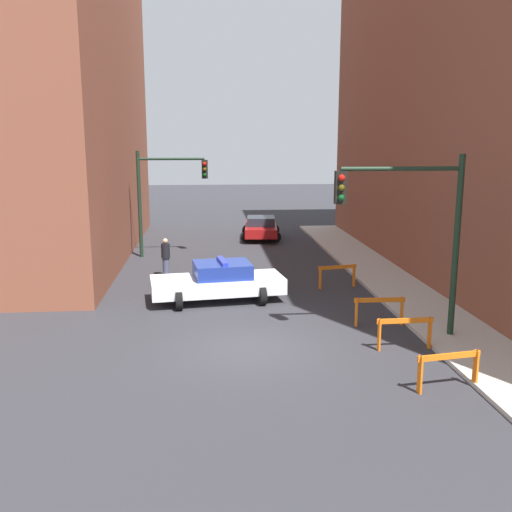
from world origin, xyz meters
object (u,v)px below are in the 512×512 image
at_px(pedestrian_crossing, 166,257).
at_px(barrier_corner, 337,272).
at_px(police_car, 219,281).
at_px(barrier_back, 379,307).
at_px(barrier_mid, 405,328).
at_px(parked_car_near, 261,227).
at_px(traffic_light_near, 418,219).
at_px(traffic_light_far, 162,188).
at_px(barrier_front, 449,365).

bearing_deg(pedestrian_crossing, barrier_corner, -42.95).
relative_size(police_car, barrier_back, 3.06).
distance_m(barrier_mid, barrier_corner, 6.79).
xyz_separation_m(police_car, barrier_corner, (4.67, 1.45, -0.11)).
height_order(parked_car_near, barrier_mid, parked_car_near).
bearing_deg(barrier_back, barrier_mid, -87.87).
bearing_deg(pedestrian_crossing, barrier_mid, -75.70).
relative_size(traffic_light_near, traffic_light_far, 1.00).
bearing_deg(parked_car_near, traffic_light_near, -76.19).
distance_m(traffic_light_far, barrier_back, 14.02).
relative_size(police_car, barrier_front, 3.08).
height_order(parked_car_near, pedestrian_crossing, pedestrian_crossing).
xyz_separation_m(traffic_light_near, barrier_back, (-0.58, 1.28, -2.91)).
relative_size(traffic_light_near, barrier_corner, 3.30).
distance_m(traffic_light_near, barrier_back, 3.23).
height_order(pedestrian_crossing, barrier_mid, pedestrian_crossing).
distance_m(traffic_light_near, police_car, 7.65).
height_order(police_car, pedestrian_crossing, pedestrian_crossing).
distance_m(parked_car_near, barrier_mid, 18.58).
xyz_separation_m(barrier_back, barrier_corner, (-0.25, 4.69, 0.00)).
bearing_deg(police_car, traffic_light_near, -136.93).
bearing_deg(barrier_mid, traffic_light_far, 118.92).
distance_m(traffic_light_far, barrier_corner, 10.32).
bearing_deg(barrier_corner, barrier_back, -86.99).
distance_m(pedestrian_crossing, barrier_corner, 7.21).
relative_size(traffic_light_near, barrier_mid, 3.25).
xyz_separation_m(traffic_light_near, police_car, (-5.49, 4.53, -2.81)).
height_order(traffic_light_far, barrier_mid, traffic_light_far).
relative_size(pedestrian_crossing, barrier_back, 1.04).
xyz_separation_m(police_car, parked_car_near, (2.79, 13.11, -0.05)).
bearing_deg(barrier_corner, traffic_light_far, 136.46).
relative_size(pedestrian_crossing, barrier_front, 1.05).
bearing_deg(traffic_light_far, pedestrian_crossing, -84.74).
distance_m(pedestrian_crossing, barrier_back, 10.00).
bearing_deg(traffic_light_far, barrier_mid, -61.08).
bearing_deg(parked_car_near, pedestrian_crossing, -112.87).
height_order(barrier_front, barrier_mid, same).
bearing_deg(pedestrian_crossing, barrier_front, -82.04).
distance_m(police_car, barrier_corner, 4.89).
bearing_deg(barrier_front, parked_car_near, 96.25).
bearing_deg(traffic_light_far, barrier_back, -57.15).
xyz_separation_m(barrier_front, barrier_corner, (-0.43, 9.42, 0.00)).
height_order(barrier_mid, barrier_back, same).
bearing_deg(traffic_light_near, barrier_mid, -121.73).
xyz_separation_m(traffic_light_near, barrier_corner, (-0.83, 5.97, -2.91)).
relative_size(traffic_light_far, barrier_mid, 3.25).
distance_m(parked_car_near, pedestrian_crossing, 10.49).
distance_m(parked_car_near, barrier_corner, 11.82).
bearing_deg(traffic_light_far, parked_car_near, 42.12).
xyz_separation_m(traffic_light_near, barrier_mid, (-0.50, -0.81, -2.91)).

